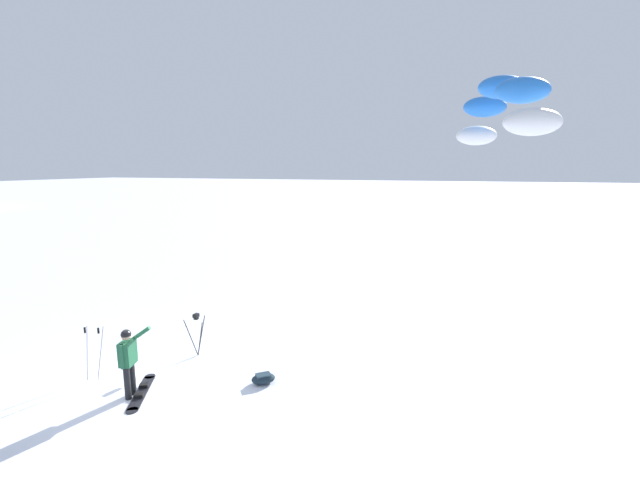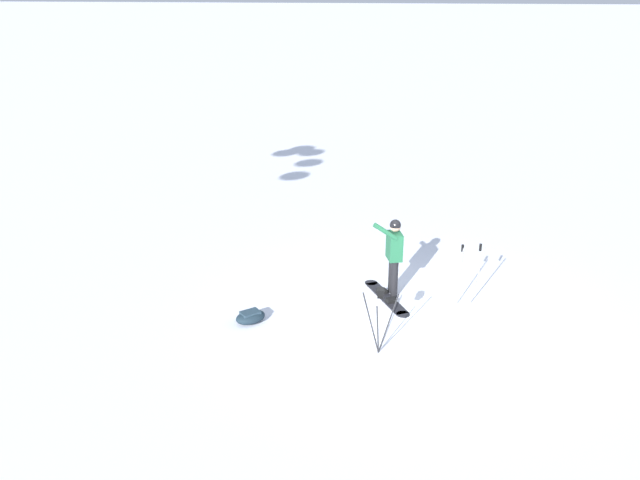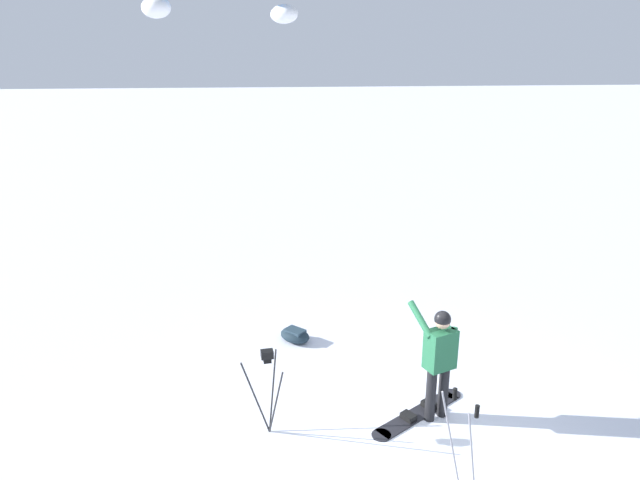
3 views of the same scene
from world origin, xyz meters
The scene contains 6 objects.
ground_plane centered at (0.00, 0.00, 0.00)m, with size 300.00×300.00×0.00m, color white.
snowboarder centered at (0.29, -0.71, 0.98)m, with size 0.62×0.59×1.65m.
snowboard centered at (0.40, -0.51, 0.02)m, with size 0.93×1.61×0.10m.
gear_bag_large centered at (2.92, 0.81, 0.12)m, with size 0.70×0.67×0.24m.
camera_tripod centered at (0.49, 1.60, 0.88)m, with size 0.63×0.52×1.22m.
ski_poles centered at (-1.17, -0.31, 0.87)m, with size 0.45×0.39×1.32m.
Camera 2 is at (0.35, 11.75, 6.10)m, focal length 37.71 mm.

